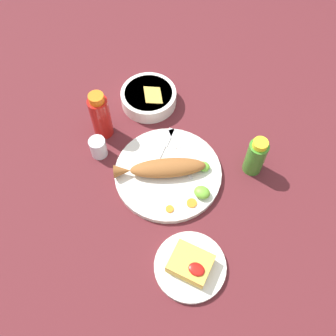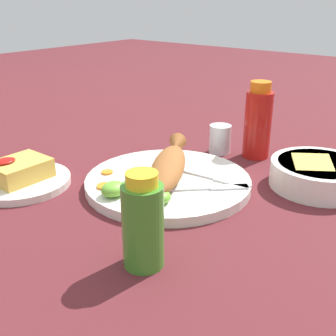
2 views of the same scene
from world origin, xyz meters
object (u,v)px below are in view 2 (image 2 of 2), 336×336
Objects in this scene: hot_sauce_bottle_green at (143,223)px; hot_sauce_bottle_red at (258,122)px; side_plate_fries at (21,182)px; fork_near at (211,177)px; salt_cup at (220,141)px; guacamole_bowl at (319,173)px; main_plate at (168,182)px; fried_fish at (169,165)px; fork_far at (204,188)px.

hot_sauce_bottle_red is at bearing -170.30° from hot_sauce_bottle_green.
hot_sauce_bottle_green is 0.36m from side_plate_fries.
fork_near is 2.86× the size of salt_cup.
hot_sauce_bottle_red reaches higher than side_plate_fries.
guacamole_bowl is (0.07, 0.17, -0.05)m from hot_sauce_bottle_red.
hot_sauce_bottle_red is 0.51m from side_plate_fries.
hot_sauce_bottle_red is (-0.25, 0.05, 0.07)m from main_plate.
hot_sauce_bottle_red reaches higher than fried_fish.
hot_sauce_bottle_green is 0.75× the size of guacamole_bowl.
main_plate is 0.26m from hot_sauce_bottle_green.
hot_sauce_bottle_red reaches higher than salt_cup.
fried_fish is 0.25m from hot_sauce_bottle_red.
guacamole_bowl reaches higher than main_plate.
hot_sauce_bottle_red is (-0.25, -0.03, 0.06)m from fork_far.
fork_far is at bearing 91.31° from main_plate.
fork_near is (-0.05, 0.06, 0.01)m from main_plate.
side_plate_fries is 0.56m from guacamole_bowl.
salt_cup reaches higher than main_plate.
side_plate_fries is at bearing -32.92° from hot_sauce_bottle_red.
fork_far is at bearing 52.40° from fried_fish.
fork_far reaches higher than side_plate_fries.
salt_cup is (-0.43, -0.16, -0.04)m from hot_sauce_bottle_green.
fried_fish is at bearing -13.88° from hot_sauce_bottle_red.
fork_near is at bearing 3.72° from hot_sauce_bottle_red.
side_plate_fries is at bearing -96.67° from hot_sauce_bottle_green.
salt_cup is (0.03, -0.08, -0.05)m from hot_sauce_bottle_red.
main_plate is 0.03m from fried_fish.
guacamole_bowl is at bearing 34.12° from fork_near.
guacamole_bowl is (-0.35, 0.44, 0.02)m from side_plate_fries.
salt_cup is (-0.22, -0.11, 0.01)m from fork_far.
side_plate_fries is at bearing -52.18° from main_plate.
hot_sauce_bottle_green is (0.22, 0.05, 0.04)m from fork_far.
main_plate is at bearing 136.70° from fork_far.
hot_sauce_bottle_green is at bearing -121.86° from fork_far.
fried_fish is at bearing 128.78° from fork_far.
fork_near is 0.05m from fork_far.
fried_fish is at bearing 4.79° from salt_cup.
fork_near is 0.36m from side_plate_fries.
fork_far is 0.78× the size of guacamole_bowl.
hot_sauce_bottle_green is at bearing 31.46° from main_plate.
fork_far is at bearing -75.27° from fork_near.
hot_sauce_bottle_green is at bearing 9.70° from hot_sauce_bottle_red.
fried_fish is at bearing -53.83° from guacamole_bowl.
fried_fish is 1.35× the size of fork_near.
fried_fish reaches higher than main_plate.
salt_cup is 0.35× the size of side_plate_fries.
main_plate is 0.08m from fork_far.
hot_sauce_bottle_red reaches higher than fork_far.
fork_far is at bearing -38.10° from guacamole_bowl.
fried_fish is at bearing -149.01° from main_plate.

